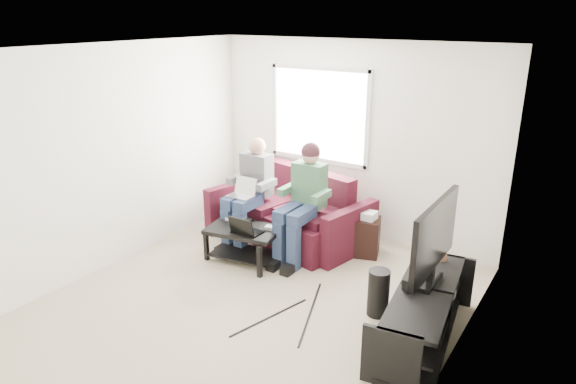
{
  "coord_description": "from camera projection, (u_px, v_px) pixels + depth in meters",
  "views": [
    {
      "loc": [
        2.89,
        -3.73,
        2.91
      ],
      "look_at": [
        0.07,
        0.6,
        1.09
      ],
      "focal_mm": 32.0,
      "sensor_mm": 36.0,
      "label": 1
    }
  ],
  "objects": [
    {
      "name": "laptop_black",
      "position": [
        247.0,
        223.0,
        6.05
      ],
      "size": [
        0.37,
        0.28,
        0.24
      ],
      "primitive_type": null,
      "rotation": [
        0.0,
        0.0,
        0.11
      ],
      "color": "black",
      "rests_on": "coffee_table"
    },
    {
      "name": "person_right",
      "position": [
        303.0,
        194.0,
        6.21
      ],
      "size": [
        0.4,
        0.71,
        1.43
      ],
      "color": "navy",
      "rests_on": "sofa"
    },
    {
      "name": "person_left",
      "position": [
        250.0,
        187.0,
        6.62
      ],
      "size": [
        0.4,
        0.71,
        1.39
      ],
      "color": "navy",
      "rests_on": "sofa"
    },
    {
      "name": "wall_front",
      "position": [
        29.0,
        286.0,
        3.19
      ],
      "size": [
        4.5,
        0.0,
        4.5
      ],
      "primitive_type": "plane",
      "rotation": [
        -1.57,
        0.0,
        0.0
      ],
      "color": "white",
      "rests_on": "floor"
    },
    {
      "name": "drink_cup",
      "position": [
        443.0,
        255.0,
        5.16
      ],
      "size": [
        0.08,
        0.08,
        0.12
      ],
      "primitive_type": "cylinder",
      "color": "#976241",
      "rests_on": "tv_stand"
    },
    {
      "name": "tv",
      "position": [
        434.0,
        238.0,
        4.58
      ],
      "size": [
        0.12,
        1.1,
        0.81
      ],
      "color": "black",
      "rests_on": "tv_stand"
    },
    {
      "name": "console_grey",
      "position": [
        435.0,
        295.0,
        4.96
      ],
      "size": [
        0.34,
        0.26,
        0.08
      ],
      "primitive_type": "cube",
      "color": "gray",
      "rests_on": "tv_stand"
    },
    {
      "name": "coffee_table",
      "position": [
        244.0,
        237.0,
        6.25
      ],
      "size": [
        0.95,
        0.68,
        0.44
      ],
      "color": "black",
      "rests_on": "floor"
    },
    {
      "name": "soundbar",
      "position": [
        418.0,
        275.0,
        4.78
      ],
      "size": [
        0.12,
        0.5,
        0.1
      ],
      "primitive_type": "cube",
      "color": "black",
      "rests_on": "tv_stand"
    },
    {
      "name": "end_table",
      "position": [
        366.0,
        235.0,
        6.43
      ],
      "size": [
        0.33,
        0.33,
        0.59
      ],
      "color": "black",
      "rests_on": "floor"
    },
    {
      "name": "floor",
      "position": [
        252.0,
        304.0,
        5.4
      ],
      "size": [
        4.5,
        4.5,
        0.0
      ],
      "primitive_type": "plane",
      "color": "beige",
      "rests_on": "ground"
    },
    {
      "name": "console_white",
      "position": [
        409.0,
        331.0,
        4.41
      ],
      "size": [
        0.3,
        0.22,
        0.06
      ],
      "primitive_type": "cube",
      "color": "silver",
      "rests_on": "tv_stand"
    },
    {
      "name": "tv_stand",
      "position": [
        423.0,
        317.0,
        4.76
      ],
      "size": [
        0.71,
        1.69,
        0.54
      ],
      "color": "black",
      "rests_on": "floor"
    },
    {
      "name": "controller_c",
      "position": [
        271.0,
        228.0,
        6.17
      ],
      "size": [
        0.16,
        0.12,
        0.04
      ],
      "primitive_type": "cube",
      "rotation": [
        0.0,
        0.0,
        0.22
      ],
      "color": "gray",
      "rests_on": "coffee_table"
    },
    {
      "name": "window",
      "position": [
        319.0,
        115.0,
        6.89
      ],
      "size": [
        1.48,
        0.04,
        1.28
      ],
      "color": "white",
      "rests_on": "wall_back"
    },
    {
      "name": "keyboard_floor",
      "position": [
        404.0,
        335.0,
        4.86
      ],
      "size": [
        0.14,
        0.41,
        0.02
      ],
      "primitive_type": "cube",
      "rotation": [
        0.0,
        0.0,
        -0.02
      ],
      "color": "black",
      "rests_on": "floor"
    },
    {
      "name": "console_black",
      "position": [
        422.0,
        312.0,
        4.69
      ],
      "size": [
        0.38,
        0.3,
        0.07
      ],
      "primitive_type": "cube",
      "color": "black",
      "rests_on": "tv_stand"
    },
    {
      "name": "subwoofer",
      "position": [
        378.0,
        293.0,
        5.15
      ],
      "size": [
        0.22,
        0.22,
        0.49
      ],
      "primitive_type": "cylinder",
      "color": "black",
      "rests_on": "floor"
    },
    {
      "name": "controller_b",
      "position": [
        246.0,
        220.0,
        6.4
      ],
      "size": [
        0.14,
        0.1,
        0.04
      ],
      "primitive_type": "cube",
      "rotation": [
        0.0,
        0.0,
        0.05
      ],
      "color": "black",
      "rests_on": "coffee_table"
    },
    {
      "name": "sofa",
      "position": [
        291.0,
        216.0,
        6.85
      ],
      "size": [
        2.16,
        1.26,
        0.92
      ],
      "color": "#42101F",
      "rests_on": "floor"
    },
    {
      "name": "wall_back",
      "position": [
        352.0,
        141.0,
        6.75
      ],
      "size": [
        4.5,
        0.0,
        4.5
      ],
      "primitive_type": "plane",
      "rotation": [
        1.57,
        0.0,
        0.0
      ],
      "color": "white",
      "rests_on": "floor"
    },
    {
      "name": "laptop_silver",
      "position": [
        242.0,
        192.0,
        6.5
      ],
      "size": [
        0.39,
        0.37,
        0.24
      ],
      "primitive_type": null,
      "rotation": [
        0.0,
        0.0,
        -0.67
      ],
      "color": "silver",
      "rests_on": "person_left"
    },
    {
      "name": "wall_left",
      "position": [
        112.0,
        158.0,
        6.0
      ],
      "size": [
        0.0,
        4.5,
        4.5
      ],
      "primitive_type": "plane",
      "rotation": [
        1.57,
        0.0,
        1.57
      ],
      "color": "white",
      "rests_on": "floor"
    },
    {
      "name": "wall_right",
      "position": [
        456.0,
        234.0,
        3.94
      ],
      "size": [
        0.0,
        4.5,
        4.5
      ],
      "primitive_type": "plane",
      "rotation": [
        1.57,
        0.0,
        -1.57
      ],
      "color": "white",
      "rests_on": "floor"
    },
    {
      "name": "controller_a",
      "position": [
        232.0,
        219.0,
        6.45
      ],
      "size": [
        0.15,
        0.12,
        0.04
      ],
      "primitive_type": "cube",
      "rotation": [
        0.0,
        0.0,
        0.2
      ],
      "color": "silver",
      "rests_on": "coffee_table"
    },
    {
      "name": "ceiling",
      "position": [
        245.0,
        49.0,
        4.54
      ],
      "size": [
        4.5,
        4.5,
        0.0
      ],
      "primitive_type": "plane",
      "rotation": [
        3.14,
        0.0,
        0.0
      ],
      "color": "white",
      "rests_on": "wall_back"
    }
  ]
}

